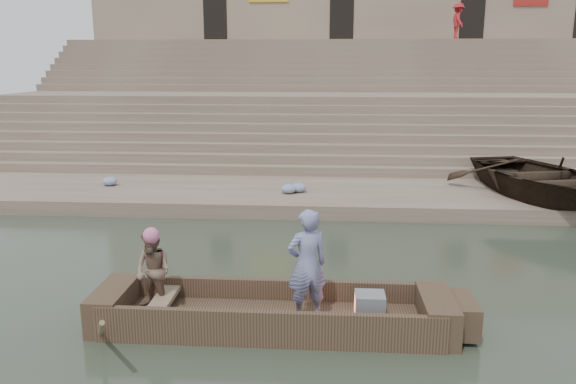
# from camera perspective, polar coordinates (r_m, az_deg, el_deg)

# --- Properties ---
(ground) EXTENTS (120.00, 120.00, 0.00)m
(ground) POSITION_cam_1_polar(r_m,az_deg,el_deg) (9.71, 19.83, -12.86)
(ground) COLOR #2C3629
(ground) RESTS_ON ground
(lower_landing) EXTENTS (32.00, 4.00, 0.40)m
(lower_landing) POSITION_cam_1_polar(r_m,az_deg,el_deg) (17.06, 12.81, -0.58)
(lower_landing) COLOR gray
(lower_landing) RESTS_ON ground
(mid_landing) EXTENTS (32.00, 3.00, 2.80)m
(mid_landing) POSITION_cam_1_polar(r_m,az_deg,el_deg) (24.19, 10.35, 6.35)
(mid_landing) COLOR gray
(mid_landing) RESTS_ON ground
(upper_landing) EXTENTS (32.00, 3.00, 5.20)m
(upper_landing) POSITION_cam_1_polar(r_m,az_deg,el_deg) (31.05, 9.08, 10.04)
(upper_landing) COLOR gray
(upper_landing) RESTS_ON ground
(ghat_steps) EXTENTS (32.00, 11.00, 5.20)m
(ghat_steps) POSITION_cam_1_polar(r_m,az_deg,el_deg) (25.83, 9.99, 7.66)
(ghat_steps) COLOR gray
(ghat_steps) RESTS_ON ground
(building_wall) EXTENTS (32.00, 5.07, 11.20)m
(building_wall) POSITION_cam_1_polar(r_m,az_deg,el_deg) (35.02, 8.70, 15.28)
(building_wall) COLOR #9B8569
(building_wall) RESTS_ON ground
(main_rowboat) EXTENTS (5.00, 1.30, 0.22)m
(main_rowboat) POSITION_cam_1_polar(r_m,az_deg,el_deg) (9.16, -1.61, -12.87)
(main_rowboat) COLOR brown
(main_rowboat) RESTS_ON ground
(rowboat_trim) EXTENTS (6.04, 2.63, 1.97)m
(rowboat_trim) POSITION_cam_1_polar(r_m,az_deg,el_deg) (9.06, -0.29, -11.81)
(rowboat_trim) COLOR brown
(rowboat_trim) RESTS_ON ground
(standing_man) EXTENTS (0.75, 0.63, 1.75)m
(standing_man) POSITION_cam_1_polar(r_m,az_deg,el_deg) (8.66, 1.92, -7.35)
(standing_man) COLOR navy
(standing_man) RESTS_ON main_rowboat
(rowing_man) EXTENTS (0.78, 0.71, 1.30)m
(rowing_man) POSITION_cam_1_polar(r_m,az_deg,el_deg) (9.29, -13.41, -7.76)
(rowing_man) COLOR #297D61
(rowing_man) RESTS_ON main_rowboat
(television) EXTENTS (0.46, 0.42, 0.40)m
(television) POSITION_cam_1_polar(r_m,az_deg,el_deg) (9.02, 8.16, -11.27)
(television) COLOR slate
(television) RESTS_ON main_rowboat
(beached_rowboat) EXTENTS (4.97, 6.12, 1.11)m
(beached_rowboat) POSITION_cam_1_polar(r_m,az_deg,el_deg) (17.40, 23.90, 1.43)
(beached_rowboat) COLOR #2D2116
(beached_rowboat) RESTS_ON lower_landing
(pedestrian) EXTENTS (0.76, 1.20, 1.77)m
(pedestrian) POSITION_cam_1_polar(r_m,az_deg,el_deg) (30.80, 16.76, 16.14)
(pedestrian) COLOR #AA1C21
(pedestrian) RESTS_ON upper_landing
(cloth_bundles) EXTENTS (12.94, 1.73, 0.26)m
(cloth_bundles) POSITION_cam_1_polar(r_m,az_deg,el_deg) (16.34, 1.55, 0.34)
(cloth_bundles) COLOR #3F5999
(cloth_bundles) RESTS_ON lower_landing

